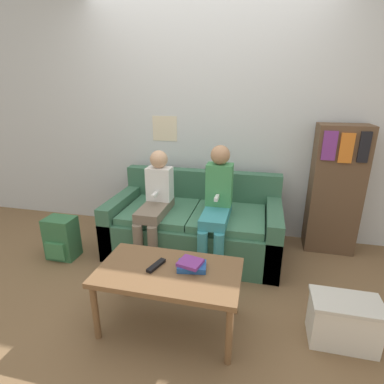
% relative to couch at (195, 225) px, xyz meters
% --- Properties ---
extents(ground_plane, '(10.00, 10.00, 0.00)m').
position_rel_couch_xyz_m(ground_plane, '(0.00, -0.55, -0.26)').
color(ground_plane, brown).
extents(wall_back, '(8.00, 0.06, 2.60)m').
position_rel_couch_xyz_m(wall_back, '(-0.00, 0.53, 1.04)').
color(wall_back, silver).
rests_on(wall_back, ground_plane).
extents(couch, '(1.68, 0.87, 0.76)m').
position_rel_couch_xyz_m(couch, '(0.00, 0.00, 0.00)').
color(couch, '#38664C').
rests_on(couch, ground_plane).
extents(coffee_table, '(0.95, 0.53, 0.45)m').
position_rel_couch_xyz_m(coffee_table, '(0.06, -1.09, 0.14)').
color(coffee_table, brown).
rests_on(coffee_table, ground_plane).
extents(person_left, '(0.24, 0.59, 1.04)m').
position_rel_couch_xyz_m(person_left, '(-0.34, -0.20, 0.32)').
color(person_left, '#756656').
rests_on(person_left, ground_plane).
extents(person_right, '(0.24, 0.59, 1.11)m').
position_rel_couch_xyz_m(person_right, '(0.25, -0.19, 0.35)').
color(person_right, teal).
rests_on(person_right, ground_plane).
extents(tv_remote, '(0.09, 0.17, 0.02)m').
position_rel_couch_xyz_m(tv_remote, '(-0.03, -1.07, 0.20)').
color(tv_remote, black).
rests_on(tv_remote, coffee_table).
extents(book_stack, '(0.21, 0.17, 0.06)m').
position_rel_couch_xyz_m(book_stack, '(0.21, -1.04, 0.22)').
color(book_stack, '#23519E').
rests_on(book_stack, coffee_table).
extents(bookshelf, '(0.47, 0.31, 1.28)m').
position_rel_couch_xyz_m(bookshelf, '(1.34, 0.34, 0.38)').
color(bookshelf, brown).
rests_on(bookshelf, ground_plane).
extents(storage_box, '(0.43, 0.26, 0.32)m').
position_rel_couch_xyz_m(storage_box, '(1.21, -0.98, -0.10)').
color(storage_box, silver).
rests_on(storage_box, ground_plane).
extents(backpack, '(0.28, 0.24, 0.42)m').
position_rel_couch_xyz_m(backpack, '(-1.23, -0.46, -0.06)').
color(backpack, '#336B42').
rests_on(backpack, ground_plane).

